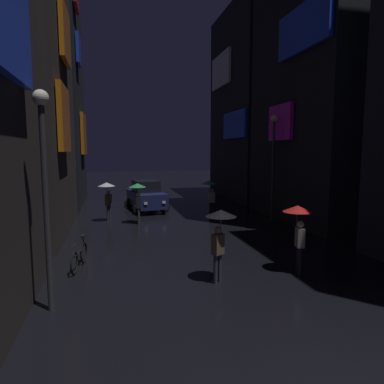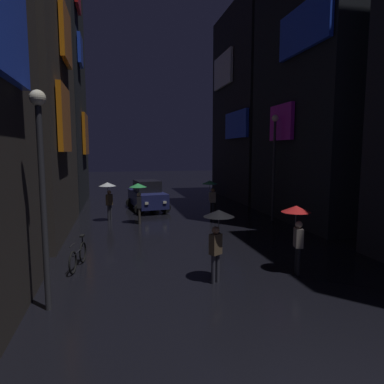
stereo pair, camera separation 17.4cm
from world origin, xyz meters
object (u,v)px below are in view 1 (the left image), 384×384
pedestrian_foreground_left_clear (107,191)px  pedestrian_midstreet_centre_green (138,192)px  pedestrian_foreground_right_red (298,220)px  streetlamp_right_far (273,156)px  pedestrian_far_right_black (220,226)px  streetlamp_left_near (45,175)px  pedestrian_near_crossing_green (210,188)px  bicycle_parked_at_storefront (79,257)px  car_distant (146,196)px

pedestrian_foreground_left_clear → pedestrian_midstreet_centre_green: size_ratio=1.00×
pedestrian_foreground_right_red → pedestrian_foreground_left_clear: bearing=121.7°
pedestrian_midstreet_centre_green → streetlamp_right_far: size_ratio=0.37×
pedestrian_far_right_black → streetlamp_right_far: (5.51, 7.74, 1.88)m
pedestrian_foreground_right_red → streetlamp_left_near: streetlamp_left_near is taller
pedestrian_near_crossing_green → bicycle_parked_at_storefront: bearing=-131.9°
car_distant → pedestrian_foreground_right_red: bearing=-74.4°
pedestrian_far_right_black → streetlamp_right_far: bearing=54.6°
pedestrian_foreground_left_clear → bicycle_parked_at_storefront: 7.65m
car_distant → streetlamp_left_near: (-3.63, -13.43, 2.33)m
pedestrian_foreground_left_clear → streetlamp_left_near: streetlamp_left_near is taller
bicycle_parked_at_storefront → streetlamp_left_near: bearing=-97.8°
bicycle_parked_at_storefront → car_distant: size_ratio=0.42×
pedestrian_foreground_right_red → bicycle_parked_at_storefront: (-6.69, 1.97, -1.28)m
pedestrian_near_crossing_green → streetlamp_left_near: (-6.98, -10.29, 1.59)m
streetlamp_right_far → bicycle_parked_at_storefront: bearing=-149.7°
streetlamp_left_near → streetlamp_right_far: bearing=40.6°
pedestrian_foreground_left_clear → bicycle_parked_at_storefront: pedestrian_foreground_left_clear is taller
car_distant → streetlamp_right_far: bearing=-37.4°
pedestrian_midstreet_centre_green → car_distant: (0.82, 3.98, -0.74)m
pedestrian_foreground_left_clear → streetlamp_right_far: (8.74, -1.90, 1.88)m
pedestrian_midstreet_centre_green → streetlamp_right_far: (7.19, -0.89, 1.88)m
pedestrian_midstreet_centre_green → streetlamp_right_far: streetlamp_right_far is taller
bicycle_parked_at_storefront → streetlamp_left_near: streetlamp_left_near is taller
car_distant → pedestrian_midstreet_centre_green: bearing=-101.6°
bicycle_parked_at_storefront → pedestrian_near_crossing_green: bearing=48.1°
pedestrian_near_crossing_green → pedestrian_foreground_right_red: same height
pedestrian_near_crossing_green → pedestrian_far_right_black: 9.79m
pedestrian_foreground_right_red → bicycle_parked_at_storefront: bearing=163.6°
pedestrian_near_crossing_green → car_distant: (-3.34, 3.14, -0.74)m
pedestrian_foreground_left_clear → pedestrian_foreground_right_red: bearing=-58.3°
bicycle_parked_at_storefront → streetlamp_right_far: bearing=30.3°
pedestrian_far_right_black → streetlamp_right_far: streetlamp_right_far is taller
pedestrian_far_right_black → streetlamp_left_near: 4.84m
pedestrian_foreground_left_clear → car_distant: bearing=51.4°
pedestrian_far_right_black → car_distant: 12.66m
pedestrian_far_right_black → streetlamp_left_near: bearing=-169.7°
pedestrian_midstreet_centre_green → pedestrian_near_crossing_green: bearing=11.4°
car_distant → pedestrian_foreground_left_clear: bearing=-128.6°
pedestrian_foreground_left_clear → pedestrian_midstreet_centre_green: bearing=-32.9°
bicycle_parked_at_storefront → streetlamp_left_near: 4.14m
streetlamp_left_near → bicycle_parked_at_storefront: bearing=82.2°
pedestrian_far_right_black → car_distant: pedestrian_far_right_black is taller
bicycle_parked_at_storefront → car_distant: (3.23, 10.47, 0.54)m
car_distant → streetlamp_right_far: streetlamp_right_far is taller
pedestrian_foreground_right_red → streetlamp_right_far: (2.90, 7.57, 1.88)m
pedestrian_foreground_right_red → pedestrian_far_right_black: bearing=-176.2°
pedestrian_foreground_left_clear → pedestrian_near_crossing_green: bearing=-1.6°
pedestrian_midstreet_centre_green → streetlamp_right_far: 7.48m
pedestrian_near_crossing_green → car_distant: size_ratio=0.49×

